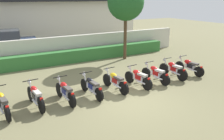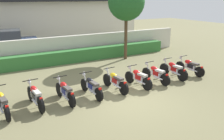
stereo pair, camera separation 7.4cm
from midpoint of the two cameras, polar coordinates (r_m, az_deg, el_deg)
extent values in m
plane|color=olive|center=(9.66, 4.36, -7.44)|extent=(60.00, 60.00, 0.00)
cube|color=beige|center=(24.25, -18.60, 15.31)|extent=(18.89, 6.00, 7.09)
cube|color=beige|center=(15.93, -10.98, 5.31)|extent=(17.95, 0.30, 1.61)
cube|color=#337033|center=(15.38, -10.03, 3.38)|extent=(14.36, 0.70, 0.80)
cube|color=navy|center=(18.11, -25.20, 5.19)|extent=(4.69, 2.38, 1.00)
cylinder|color=black|center=(19.09, -20.27, 5.08)|extent=(0.70, 0.30, 0.68)
cylinder|color=black|center=(17.28, -19.91, 3.93)|extent=(0.70, 0.30, 0.68)
cylinder|color=#4C3823|center=(15.82, 3.11, 7.95)|extent=(0.21, 0.21, 2.93)
sphere|color=#235B28|center=(15.61, 3.26, 16.32)|extent=(2.39, 2.39, 2.39)
cylinder|color=black|center=(8.73, -24.48, -9.70)|extent=(0.17, 0.62, 0.61)
cube|color=silver|center=(9.20, -25.49, -7.41)|extent=(0.28, 0.62, 0.22)
ellipsoid|color=yellow|center=(9.27, -25.90, -5.73)|extent=(0.28, 0.47, 0.22)
cube|color=#4C4742|center=(8.91, -25.33, -6.70)|extent=(0.27, 0.54, 0.10)
cube|color=red|center=(8.52, -24.55, -8.28)|extent=(0.11, 0.09, 0.08)
cylinder|color=silver|center=(9.01, -25.77, -8.88)|extent=(0.14, 0.55, 0.07)
cube|color=black|center=(9.14, -25.46, -7.23)|extent=(0.29, 0.39, 0.20)
cylinder|color=black|center=(10.02, -19.53, -5.56)|extent=(0.15, 0.64, 0.63)
cylinder|color=black|center=(8.90, -17.21, -8.24)|extent=(0.15, 0.64, 0.63)
cube|color=silver|center=(9.35, -18.43, -6.09)|extent=(0.26, 0.62, 0.22)
ellipsoid|color=red|center=(9.42, -18.88, -4.46)|extent=(0.26, 0.46, 0.22)
cube|color=beige|center=(9.07, -18.12, -5.37)|extent=(0.25, 0.54, 0.10)
cube|color=red|center=(8.70, -17.16, -6.82)|extent=(0.11, 0.09, 0.08)
cylinder|color=silver|center=(9.82, -19.56, -4.01)|extent=(0.07, 0.23, 0.65)
cylinder|color=black|center=(9.63, -19.60, -2.40)|extent=(0.60, 0.09, 0.04)
sphere|color=silver|center=(9.86, -19.85, -2.84)|extent=(0.14, 0.14, 0.14)
cylinder|color=silver|center=(9.15, -18.60, -7.52)|extent=(0.12, 0.55, 0.07)
cube|color=black|center=(9.29, -18.37, -5.92)|extent=(0.27, 0.38, 0.20)
cylinder|color=black|center=(10.13, -12.98, -4.77)|extent=(0.14, 0.62, 0.61)
cylinder|color=black|center=(9.08, -10.05, -7.27)|extent=(0.14, 0.62, 0.61)
cube|color=silver|center=(9.50, -11.53, -5.22)|extent=(0.25, 0.61, 0.22)
ellipsoid|color=red|center=(9.56, -12.02, -3.62)|extent=(0.25, 0.46, 0.22)
cube|color=#4C4742|center=(9.22, -11.05, -4.48)|extent=(0.24, 0.53, 0.10)
cube|color=red|center=(8.88, -9.88, -5.86)|extent=(0.11, 0.09, 0.08)
cylinder|color=silver|center=(9.94, -12.91, -3.23)|extent=(0.07, 0.23, 0.65)
cylinder|color=black|center=(9.76, -12.84, -1.62)|extent=(0.60, 0.08, 0.04)
sphere|color=silver|center=(9.98, -13.21, -2.07)|extent=(0.14, 0.14, 0.14)
cylinder|color=silver|center=(9.29, -11.56, -6.62)|extent=(0.11, 0.55, 0.07)
cube|color=navy|center=(9.44, -11.43, -5.04)|extent=(0.27, 0.38, 0.20)
cylinder|color=black|center=(10.55, -6.99, -3.66)|extent=(0.13, 0.58, 0.57)
cylinder|color=black|center=(9.48, -3.38, -6.04)|extent=(0.13, 0.58, 0.57)
cube|color=silver|center=(9.91, -5.17, -4.08)|extent=(0.24, 0.61, 0.22)
ellipsoid|color=black|center=(9.97, -5.68, -2.55)|extent=(0.25, 0.45, 0.22)
cube|color=#4C4742|center=(9.65, -4.55, -3.34)|extent=(0.24, 0.53, 0.10)
cube|color=red|center=(9.29, -3.10, -4.67)|extent=(0.11, 0.09, 0.08)
cylinder|color=silver|center=(10.36, -6.83, -2.16)|extent=(0.07, 0.23, 0.65)
cylinder|color=black|center=(10.18, -6.66, -0.61)|extent=(0.60, 0.08, 0.04)
sphere|color=silver|center=(10.40, -7.14, -1.06)|extent=(0.14, 0.14, 0.14)
cylinder|color=silver|center=(9.70, -5.06, -5.39)|extent=(0.11, 0.55, 0.07)
cube|color=navy|center=(9.85, -5.04, -3.90)|extent=(0.26, 0.38, 0.20)
cylinder|color=black|center=(11.04, -1.40, -2.47)|extent=(0.15, 0.61, 0.61)
cylinder|color=black|center=(10.06, 2.70, -4.51)|extent=(0.15, 0.61, 0.61)
cube|color=silver|center=(10.45, 0.71, -2.75)|extent=(0.25, 0.62, 0.22)
ellipsoid|color=yellow|center=(10.50, 0.18, -1.31)|extent=(0.26, 0.46, 0.22)
cube|color=#4C4742|center=(10.20, 1.47, -2.01)|extent=(0.25, 0.54, 0.10)
cube|color=red|center=(9.88, 3.07, -3.18)|extent=(0.11, 0.09, 0.08)
cylinder|color=silver|center=(10.86, -1.15, -1.01)|extent=(0.07, 0.23, 0.65)
cylinder|color=black|center=(10.69, -0.89, 0.49)|extent=(0.60, 0.09, 0.04)
sphere|color=silver|center=(10.89, -1.48, 0.04)|extent=(0.14, 0.14, 0.14)
cylinder|color=silver|center=(10.24, 0.98, -3.96)|extent=(0.12, 0.55, 0.07)
cube|color=#A51414|center=(10.39, 0.87, -2.57)|extent=(0.27, 0.38, 0.20)
cylinder|color=black|center=(11.47, 4.11, -1.76)|extent=(0.17, 0.60, 0.59)
cylinder|color=black|center=(10.65, 8.43, -3.44)|extent=(0.17, 0.60, 0.59)
cube|color=silver|center=(10.97, 6.39, -1.91)|extent=(0.28, 0.62, 0.22)
ellipsoid|color=red|center=(11.01, 5.82, -0.55)|extent=(0.28, 0.47, 0.22)
cube|color=#B2ADA3|center=(10.75, 7.27, -1.17)|extent=(0.27, 0.54, 0.10)
cube|color=red|center=(10.49, 8.88, -2.16)|extent=(0.11, 0.09, 0.08)
cylinder|color=silver|center=(11.31, 4.44, -0.35)|extent=(0.08, 0.23, 0.65)
cylinder|color=black|center=(11.15, 4.79, 1.11)|extent=(0.60, 0.12, 0.04)
sphere|color=silver|center=(11.33, 4.09, 0.65)|extent=(0.14, 0.14, 0.14)
cylinder|color=silver|center=(10.77, 6.82, -3.03)|extent=(0.14, 0.55, 0.07)
cube|color=#A51414|center=(10.92, 6.58, -1.73)|extent=(0.29, 0.39, 0.20)
cylinder|color=black|center=(12.22, 8.22, -0.73)|extent=(0.15, 0.59, 0.58)
cylinder|color=black|center=(11.36, 12.71, -2.38)|extent=(0.15, 0.59, 0.58)
cube|color=silver|center=(11.70, 10.60, -0.90)|extent=(0.26, 0.62, 0.22)
ellipsoid|color=red|center=(11.74, 10.07, 0.38)|extent=(0.26, 0.46, 0.22)
cube|color=beige|center=(11.49, 11.47, -0.19)|extent=(0.25, 0.54, 0.10)
cube|color=red|center=(11.21, 13.18, -1.17)|extent=(0.11, 0.09, 0.08)
cylinder|color=silver|center=(12.06, 8.58, 0.61)|extent=(0.07, 0.23, 0.65)
cylinder|color=black|center=(11.91, 8.94, 1.98)|extent=(0.60, 0.09, 0.04)
sphere|color=silver|center=(12.08, 8.26, 1.55)|extent=(0.14, 0.14, 0.14)
cylinder|color=silver|center=(11.50, 11.03, -1.94)|extent=(0.12, 0.55, 0.07)
cube|color=#A51414|center=(11.65, 10.78, -0.73)|extent=(0.27, 0.38, 0.20)
cylinder|color=black|center=(12.98, 12.50, 0.25)|extent=(0.13, 0.64, 0.64)
cylinder|color=black|center=(12.20, 16.69, -1.19)|extent=(0.13, 0.64, 0.64)
cube|color=silver|center=(12.50, 14.75, 0.15)|extent=(0.24, 0.61, 0.22)
ellipsoid|color=red|center=(12.55, 14.25, 1.34)|extent=(0.25, 0.45, 0.22)
cube|color=beige|center=(12.30, 15.61, 0.82)|extent=(0.23, 0.53, 0.10)
cube|color=red|center=(12.05, 17.16, -0.05)|extent=(0.11, 0.09, 0.08)
cylinder|color=silver|center=(12.83, 12.87, 1.52)|extent=(0.07, 0.23, 0.65)
cylinder|color=black|center=(12.69, 13.26, 2.82)|extent=(0.60, 0.08, 0.04)
sphere|color=silver|center=(12.86, 12.58, 2.40)|extent=(0.14, 0.14, 0.14)
cylinder|color=silver|center=(12.30, 15.18, -0.81)|extent=(0.11, 0.55, 0.07)
cube|color=#A51414|center=(12.46, 14.93, 0.31)|extent=(0.26, 0.38, 0.20)
cylinder|color=black|center=(13.84, 16.10, 0.91)|extent=(0.15, 0.58, 0.58)
cylinder|color=black|center=(13.13, 20.46, -0.40)|extent=(0.15, 0.58, 0.58)
cube|color=silver|center=(13.41, 18.45, 0.84)|extent=(0.26, 0.62, 0.22)
ellipsoid|color=red|center=(13.44, 17.96, 1.95)|extent=(0.26, 0.46, 0.22)
cube|color=#4C4742|center=(13.23, 19.33, 1.47)|extent=(0.25, 0.54, 0.10)
cube|color=red|center=(13.00, 20.95, 0.67)|extent=(0.11, 0.09, 0.08)
cylinder|color=silver|center=(13.71, 16.50, 2.11)|extent=(0.07, 0.23, 0.65)
cylinder|color=black|center=(13.58, 16.91, 3.33)|extent=(0.60, 0.10, 0.04)
sphere|color=silver|center=(13.73, 16.21, 2.94)|extent=(0.14, 0.14, 0.14)
cylinder|color=silver|center=(13.21, 18.95, -0.04)|extent=(0.13, 0.55, 0.07)
cube|color=black|center=(13.37, 18.64, 0.99)|extent=(0.28, 0.38, 0.20)
camera|label=1|loc=(0.04, -90.20, -0.06)|focal=37.24mm
camera|label=2|loc=(0.04, 89.80, 0.06)|focal=37.24mm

